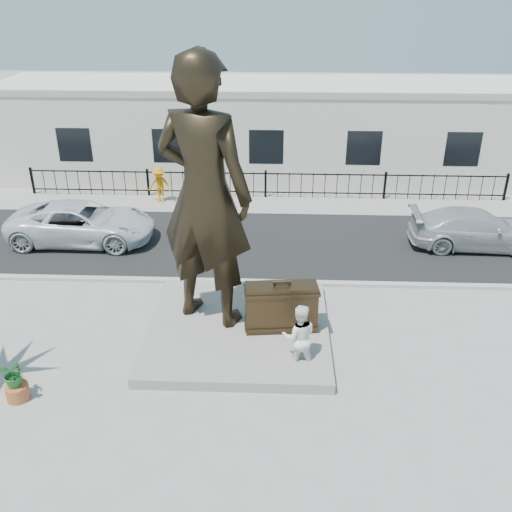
{
  "coord_description": "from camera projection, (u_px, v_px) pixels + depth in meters",
  "views": [
    {
      "loc": [
        0.59,
        -12.34,
        9.47
      ],
      "look_at": [
        0.0,
        2.0,
        2.3
      ],
      "focal_mm": 40.0,
      "sensor_mm": 36.0,
      "label": 1
    }
  ],
  "objects": [
    {
      "name": "car_silver",
      "position": [
        476.0,
        229.0,
        21.6
      ],
      "size": [
        5.02,
        2.14,
        1.44
      ],
      "primitive_type": "imported",
      "rotation": [
        0.0,
        0.0,
        1.55
      ],
      "color": "#A7A9AC",
      "rests_on": "street"
    },
    {
      "name": "ground",
      "position": [
        253.0,
        366.0,
        15.28
      ],
      "size": [
        100.0,
        100.0,
        0.0
      ],
      "primitive_type": "plane",
      "color": "#9E9991",
      "rests_on": "ground"
    },
    {
      "name": "planter",
      "position": [
        18.0,
        392.0,
        14.03
      ],
      "size": [
        0.56,
        0.56,
        0.4
      ],
      "primitive_type": "cylinder",
      "color": "#A5532B",
      "rests_on": "ground"
    },
    {
      "name": "plinth",
      "position": [
        238.0,
        329.0,
        16.57
      ],
      "size": [
        5.2,
        5.2,
        0.3
      ],
      "primitive_type": "cube",
      "color": "gray",
      "rests_on": "ground"
    },
    {
      "name": "building",
      "position": [
        268.0,
        128.0,
        29.49
      ],
      "size": [
        28.0,
        7.0,
        4.4
      ],
      "primitive_type": "cube",
      "color": "silver",
      "rests_on": "ground"
    },
    {
      "name": "shrub",
      "position": [
        13.0,
        374.0,
        13.78
      ],
      "size": [
        0.78,
        0.73,
        0.7
      ],
      "primitive_type": "imported",
      "rotation": [
        0.0,
        0.0,
        -0.35
      ],
      "color": "#1F5F23",
      "rests_on": "planter"
    },
    {
      "name": "suitcase",
      "position": [
        281.0,
        307.0,
        16.05
      ],
      "size": [
        2.06,
        0.85,
        1.41
      ],
      "primitive_type": "cube",
      "rotation": [
        0.0,
        0.0,
        0.11
      ],
      "color": "#342516",
      "rests_on": "plinth"
    },
    {
      "name": "street",
      "position": [
        262.0,
        240.0,
        22.43
      ],
      "size": [
        40.0,
        7.0,
        0.01
      ],
      "primitive_type": "cube",
      "color": "black",
      "rests_on": "ground"
    },
    {
      "name": "worker",
      "position": [
        160.0,
        185.0,
        25.79
      ],
      "size": [
        1.1,
        0.7,
        1.62
      ],
      "primitive_type": "imported",
      "rotation": [
        0.0,
        0.0,
        -0.1
      ],
      "color": "orange",
      "rests_on": "far_sidewalk"
    },
    {
      "name": "fence",
      "position": [
        266.0,
        185.0,
        26.45
      ],
      "size": [
        22.0,
        0.1,
        1.2
      ],
      "primitive_type": "cube",
      "color": "black",
      "rests_on": "ground"
    },
    {
      "name": "tourist",
      "position": [
        299.0,
        337.0,
        14.88
      ],
      "size": [
        0.93,
        0.74,
        1.86
      ],
      "primitive_type": "imported",
      "rotation": [
        0.0,
        0.0,
        3.18
      ],
      "color": "white",
      "rests_on": "ground"
    },
    {
      "name": "curb",
      "position": [
        259.0,
        282.0,
        19.28
      ],
      "size": [
        40.0,
        0.25,
        0.12
      ],
      "primitive_type": "cube",
      "color": "#A5A399",
      "rests_on": "ground"
    },
    {
      "name": "statue",
      "position": [
        204.0,
        195.0,
        15.29
      ],
      "size": [
        3.26,
        2.74,
        7.6
      ],
      "primitive_type": "imported",
      "rotation": [
        0.0,
        0.0,
        2.75
      ],
      "color": "black",
      "rests_on": "plinth"
    },
    {
      "name": "far_sidewalk",
      "position": [
        265.0,
        203.0,
        26.0
      ],
      "size": [
        40.0,
        2.5,
        0.02
      ],
      "primitive_type": "cube",
      "color": "#9E9991",
      "rests_on": "ground"
    },
    {
      "name": "car_white",
      "position": [
        82.0,
        223.0,
        22.01
      ],
      "size": [
        5.56,
        2.6,
        1.54
      ],
      "primitive_type": "imported",
      "rotation": [
        0.0,
        0.0,
        1.56
      ],
      "color": "silver",
      "rests_on": "street"
    }
  ]
}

